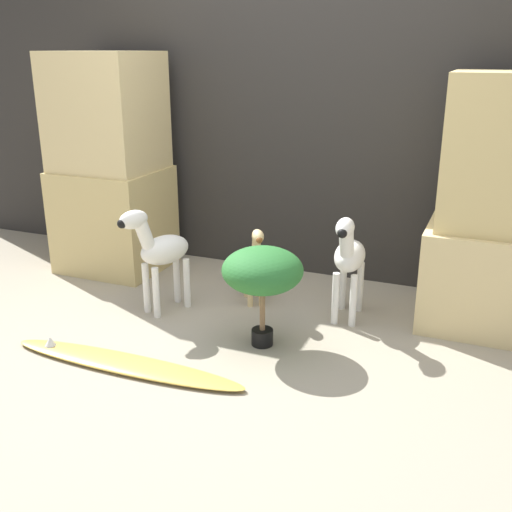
{
  "coord_description": "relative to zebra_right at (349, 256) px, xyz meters",
  "views": [
    {
      "loc": [
        1.3,
        -2.64,
        1.57
      ],
      "look_at": [
        -0.01,
        0.54,
        0.38
      ],
      "focal_mm": 42.0,
      "sensor_mm": 36.0,
      "label": 1
    }
  ],
  "objects": [
    {
      "name": "ground_plane",
      "position": [
        -0.53,
        -0.66,
        -0.41
      ],
      "size": [
        14.0,
        14.0,
        0.0
      ],
      "primitive_type": "plane",
      "color": "#9E937F"
    },
    {
      "name": "wall_back",
      "position": [
        -0.53,
        0.74,
        0.69
      ],
      "size": [
        6.4,
        0.08,
        2.2
      ],
      "color": "#2D2B28",
      "rests_on": "ground_plane"
    },
    {
      "name": "rock_pillar_left",
      "position": [
        -1.84,
        0.27,
        0.35
      ],
      "size": [
        0.73,
        0.64,
        1.56
      ],
      "color": "#D1B775",
      "rests_on": "ground_plane"
    },
    {
      "name": "rock_pillar_right",
      "position": [
        0.78,
        0.27,
        0.26
      ],
      "size": [
        0.73,
        0.64,
        1.46
      ],
      "color": "#DBC184",
      "rests_on": "ground_plane"
    },
    {
      "name": "zebra_right",
      "position": [
        0.0,
        0.0,
        0.0
      ],
      "size": [
        0.2,
        0.49,
        0.69
      ],
      "color": "white",
      "rests_on": "ground_plane"
    },
    {
      "name": "zebra_left",
      "position": [
        -1.1,
        -0.32,
        0.0
      ],
      "size": [
        0.32,
        0.48,
        0.69
      ],
      "color": "white",
      "rests_on": "ground_plane"
    },
    {
      "name": "giraffe_figurine",
      "position": [
        -0.61,
        0.02,
        -0.11
      ],
      "size": [
        0.26,
        0.35,
        0.53
      ],
      "color": "#E0C184",
      "rests_on": "ground_plane"
    },
    {
      "name": "potted_palm_front",
      "position": [
        -0.35,
        -0.5,
        0.02
      ],
      "size": [
        0.44,
        0.44,
        0.57
      ],
      "color": "black",
      "rests_on": "ground_plane"
    },
    {
      "name": "surfboard",
      "position": [
        -0.93,
        -1.01,
        -0.39
      ],
      "size": [
        1.37,
        0.22,
        0.08
      ],
      "color": "gold",
      "rests_on": "ground_plane"
    }
  ]
}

